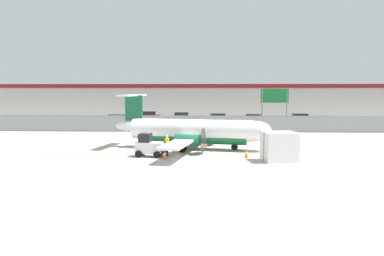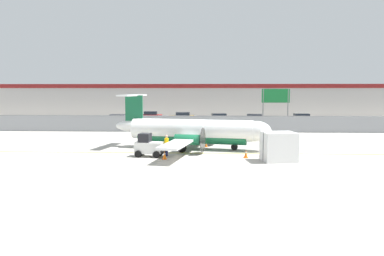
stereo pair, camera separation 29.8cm
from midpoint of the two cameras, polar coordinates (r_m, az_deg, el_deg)
name	(u,v)px [view 2 (the right image)]	position (r m, az deg, el deg)	size (l,w,h in m)	color
ground_plane	(203,153)	(31.86, 2.01, -3.85)	(140.00, 140.00, 0.01)	#ADA89E
perimeter_fence	(205,123)	(47.59, 2.19, 0.72)	(98.00, 0.10, 2.10)	gray
parking_lot_strip	(206,123)	(59.14, 2.26, 0.70)	(98.00, 17.00, 0.12)	#38383A
background_building	(206,100)	(77.42, 2.33, 4.28)	(91.00, 8.10, 6.50)	#BCB7B2
commuter_airplane	(194,131)	(33.99, 0.60, -0.51)	(14.58, 16.01, 4.92)	white
baggage_tug	(149,146)	(30.33, -6.35, -2.75)	(2.46, 1.64, 1.88)	silver
ground_crew_worker	(166,144)	(30.52, -3.63, -2.48)	(0.40, 0.55, 1.70)	#191E4C
cargo_container	(279,147)	(28.97, 13.36, -2.78)	(2.69, 2.36, 2.20)	silver
traffic_cone_near_left	(164,155)	(29.15, -3.92, -4.15)	(0.36, 0.36, 0.64)	orange
traffic_cone_near_right	(246,154)	(29.97, 8.50, -3.93)	(0.36, 0.36, 0.64)	orange
traffic_cone_far_left	(206,144)	(35.33, 2.36, -2.38)	(0.36, 0.36, 0.64)	orange
parked_car_0	(119,120)	(57.24, -10.97, 1.26)	(4.21, 2.01, 1.58)	silver
parked_car_1	(150,116)	(64.47, -6.30, 1.83)	(4.33, 2.29, 1.58)	red
parked_car_2	(182,117)	(61.61, -1.42, 1.68)	(4.39, 2.45, 1.58)	#B28C19
parked_car_3	(220,119)	(58.57, 4.37, 1.45)	(4.36, 2.36, 1.58)	silver
parked_car_4	(255,119)	(57.63, 9.75, 1.31)	(4.38, 2.40, 1.58)	#19662D
parked_car_5	(301,119)	(60.45, 16.37, 1.37)	(4.24, 2.07, 1.58)	#B28C19
highway_sign	(276,99)	(49.78, 12.79, 4.29)	(3.60, 0.14, 5.50)	slate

